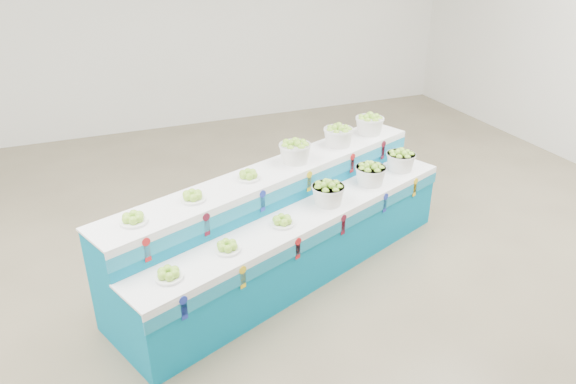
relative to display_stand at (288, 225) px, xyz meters
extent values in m
plane|color=brown|center=(-0.05, -0.24, -0.51)|extent=(10.00, 10.00, 0.00)
plane|color=silver|center=(-0.05, 4.76, 1.49)|extent=(10.00, 0.00, 10.00)
cylinder|color=white|center=(-1.30, -0.76, 0.26)|extent=(0.29, 0.29, 0.10)
cylinder|color=white|center=(-0.77, -0.55, 0.26)|extent=(0.29, 0.29, 0.10)
cylinder|color=white|center=(-0.19, -0.32, 0.26)|extent=(0.29, 0.29, 0.10)
cylinder|color=white|center=(-1.47, -0.33, 0.56)|extent=(0.29, 0.29, 0.10)
cylinder|color=white|center=(-0.94, -0.12, 0.56)|extent=(0.29, 0.29, 0.10)
cylinder|color=white|center=(-0.36, 0.11, 0.56)|extent=(0.29, 0.29, 0.10)
camera|label=1|loc=(-1.75, -4.28, 2.67)|focal=33.69mm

